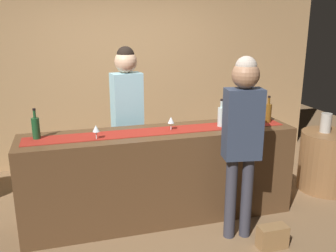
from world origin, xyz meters
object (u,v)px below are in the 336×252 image
vase_on_side_table (326,123)px  handbag (272,237)px  wine_glass_mid_counter (171,120)px  wine_glass_near_customer (96,129)px  bartender (127,106)px  round_side_table (327,161)px  customer_sipping (243,129)px  wine_bottle_clear (221,116)px  wine_bottle_amber (268,113)px  wine_bottle_green (36,128)px

vase_on_side_table → handbag: size_ratio=0.86×
wine_glass_mid_counter → handbag: (0.75, -0.85, -0.97)m
wine_glass_near_customer → bartender: size_ratio=0.08×
round_side_table → customer_sipping: bearing=-156.2°
wine_bottle_clear → wine_bottle_amber: same height
wine_bottle_amber → customer_sipping: size_ratio=0.17×
wine_bottle_amber → customer_sipping: customer_sipping is taller
wine_glass_mid_counter → customer_sipping: customer_sipping is taller
wine_glass_mid_counter → round_side_table: bearing=3.0°
wine_bottle_clear → wine_glass_mid_counter: wine_bottle_clear is taller
wine_bottle_green → vase_on_side_table: bearing=1.6°
handbag → vase_on_side_table: bearing=38.0°
wine_bottle_clear → wine_glass_mid_counter: size_ratio=2.10×
round_side_table → wine_bottle_amber: bearing=-173.2°
wine_glass_mid_counter → bartender: 0.68m
bartender → vase_on_side_table: size_ratio=7.51×
wine_glass_near_customer → bartender: bearing=58.5°
vase_on_side_table → bartender: bearing=170.1°
wine_glass_near_customer → vase_on_side_table: (2.81, 0.26, -0.22)m
wine_bottle_amber → bartender: bearing=158.5°
vase_on_side_table → handbag: bearing=-142.0°
bartender → vase_on_side_table: bearing=161.4°
wine_bottle_clear → vase_on_side_table: wine_bottle_clear is taller
customer_sipping → handbag: bearing=-40.6°
wine_bottle_green → wine_glass_mid_counter: (1.32, -0.07, -0.01)m
wine_bottle_amber → wine_glass_mid_counter: size_ratio=2.10×
wine_bottle_green → customer_sipping: customer_sipping is taller
wine_bottle_clear → round_side_table: bearing=4.7°
wine_bottle_green → vase_on_side_table: size_ratio=1.26×
round_side_table → wine_bottle_clear: bearing=-175.3°
bartender → wine_bottle_green: bearing=19.0°
round_side_table → handbag: round_side_table is taller
wine_bottle_clear → customer_sipping: (-0.04, -0.57, 0.02)m
bartender → handbag: (1.10, -1.43, -1.02)m
round_side_table → wine_glass_near_customer: bearing=-175.7°
wine_bottle_clear → wine_bottle_amber: size_ratio=1.00×
wine_bottle_clear → wine_bottle_amber: 0.57m
wine_bottle_amber → vase_on_side_table: bearing=10.2°
vase_on_side_table → customer_sipping: bearing=-154.1°
vase_on_side_table → handbag: 1.81m
wine_bottle_clear → vase_on_side_table: 1.52m
wine_bottle_clear → bartender: bartender is taller
wine_bottle_clear → wine_glass_near_customer: wine_bottle_clear is taller
wine_bottle_clear → round_side_table: (1.53, 0.13, -0.72)m
customer_sipping → handbag: size_ratio=6.34×
wine_bottle_green → customer_sipping: 1.95m
wine_bottle_clear → bartender: 1.08m
wine_bottle_amber → bartender: bartender is taller
round_side_table → handbag: size_ratio=2.64×
bartender → customer_sipping: (0.87, -1.16, -0.02)m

